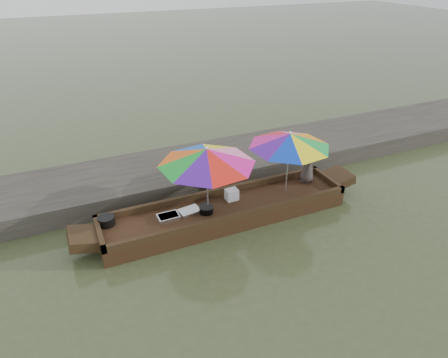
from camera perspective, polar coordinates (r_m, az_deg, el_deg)
name	(u,v)px	position (r m, az deg, el deg)	size (l,w,h in m)	color
water	(226,219)	(9.19, 0.25, -5.73)	(80.00, 80.00, 0.00)	#384324
dock	(193,169)	(10.82, -4.47, 1.49)	(22.00, 2.20, 0.50)	#2D2B26
boat_hull	(226,213)	(9.09, 0.25, -4.83)	(5.64, 1.20, 0.35)	#34200F
cooking_pot	(106,221)	(8.72, -16.45, -5.75)	(0.35, 0.35, 0.18)	black
tray_crayfish	(168,217)	(8.64, -7.95, -5.41)	(0.46, 0.32, 0.09)	silver
tray_scallop	(189,211)	(8.81, -4.96, -4.57)	(0.46, 0.32, 0.06)	silver
charcoal_grill	(206,210)	(8.76, -2.53, -4.39)	(0.31, 0.31, 0.14)	black
supply_bag	(232,195)	(9.18, 1.10, -2.23)	(0.28, 0.22, 0.26)	silver
vendor	(308,162)	(9.96, 11.95, 2.42)	(0.53, 0.34, 1.07)	#403734
umbrella_bow	(207,180)	(8.46, -2.40, -0.13)	(2.06, 2.06, 1.55)	pink
umbrella_stern	(288,163)	(9.27, 9.10, 2.28)	(1.86, 1.86, 1.55)	orange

